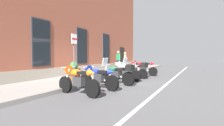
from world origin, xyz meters
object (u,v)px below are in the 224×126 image
object	(u,v)px
motorcycle_white_sport	(125,70)
motorcycle_green_touring	(117,73)
pedestrian_tan_coat	(125,60)
parking_sign	(74,51)
motorcycle_blue_sport	(97,76)
pedestrian_striped_shirt	(118,59)
motorcycle_silver_touring	(134,70)
barrel_planter	(74,73)
motorcycle_red_sport	(141,67)
motorcycle_orange_sport	(77,79)

from	to	relation	value
motorcycle_white_sport	motorcycle_green_touring	bearing A→B (deg)	-171.97
pedestrian_tan_coat	parking_sign	world-z (taller)	parking_sign
motorcycle_blue_sport	pedestrian_striped_shirt	world-z (taller)	pedestrian_striped_shirt
motorcycle_silver_touring	pedestrian_tan_coat	xyz separation A→B (m)	(4.62, 2.58, 0.50)
pedestrian_striped_shirt	parking_sign	world-z (taller)	parking_sign
motorcycle_blue_sport	barrel_planter	size ratio (longest dim) A/B	2.19
pedestrian_tan_coat	motorcycle_red_sport	bearing A→B (deg)	-140.38
motorcycle_orange_sport	barrel_planter	distance (m)	2.43
barrel_planter	pedestrian_tan_coat	bearing A→B (deg)	4.91
motorcycle_blue_sport	motorcycle_white_sport	world-z (taller)	motorcycle_white_sport
motorcycle_red_sport	pedestrian_tan_coat	bearing A→B (deg)	39.62
motorcycle_white_sport	barrel_planter	size ratio (longest dim) A/B	2.04
motorcycle_red_sport	pedestrian_tan_coat	world-z (taller)	pedestrian_tan_coat
motorcycle_red_sport	barrel_planter	bearing A→B (deg)	160.39
barrel_planter	motorcycle_white_sport	bearing A→B (deg)	-37.18
motorcycle_red_sport	pedestrian_tan_coat	xyz separation A→B (m)	(3.05, 2.52, 0.45)
motorcycle_orange_sport	motorcycle_silver_touring	bearing A→B (deg)	-2.76
motorcycle_green_touring	motorcycle_red_sport	bearing A→B (deg)	1.65
motorcycle_orange_sport	pedestrian_striped_shirt	xyz separation A→B (m)	(9.35, 2.73, 0.54)
motorcycle_blue_sport	motorcycle_silver_touring	xyz separation A→B (m)	(4.06, -0.23, -0.01)
motorcycle_green_touring	motorcycle_silver_touring	size ratio (longest dim) A/B	1.06
parking_sign	motorcycle_blue_sport	bearing A→B (deg)	-98.08
motorcycle_green_touring	pedestrian_striped_shirt	world-z (taller)	pedestrian_striped_shirt
motorcycle_white_sport	barrel_planter	xyz separation A→B (m)	(-2.30, 1.74, -0.03)
motorcycle_orange_sport	pedestrian_striped_shirt	bearing A→B (deg)	16.30
motorcycle_blue_sport	pedestrian_striped_shirt	distance (m)	8.52
motorcycle_silver_touring	parking_sign	size ratio (longest dim) A/B	0.89
motorcycle_orange_sport	motorcycle_red_sport	distance (m)	6.93
motorcycle_orange_sport	pedestrian_striped_shirt	size ratio (longest dim) A/B	1.18
parking_sign	barrel_planter	distance (m)	1.17
motorcycle_orange_sport	parking_sign	bearing A→B (deg)	41.72
motorcycle_red_sport	pedestrian_striped_shirt	size ratio (longest dim) A/B	1.26
pedestrian_tan_coat	pedestrian_striped_shirt	bearing A→B (deg)	147.18
barrel_planter	motorcycle_silver_touring	bearing A→B (deg)	-27.92
motorcycle_red_sport	pedestrian_striped_shirt	bearing A→B (deg)	50.55
motorcycle_white_sport	motorcycle_silver_touring	size ratio (longest dim) A/B	0.96
pedestrian_tan_coat	barrel_planter	xyz separation A→B (m)	(-8.17, -0.70, -0.48)
motorcycle_green_touring	parking_sign	world-z (taller)	parking_sign
motorcycle_blue_sport	motorcycle_white_sport	xyz separation A→B (m)	(2.81, -0.09, 0.04)
motorcycle_red_sport	motorcycle_blue_sport	bearing A→B (deg)	178.26
motorcycle_orange_sport	motorcycle_green_touring	world-z (taller)	motorcycle_green_touring
motorcycle_white_sport	pedestrian_tan_coat	size ratio (longest dim) A/B	1.24
motorcycle_green_touring	motorcycle_silver_touring	bearing A→B (deg)	1.39
motorcycle_orange_sport	barrel_planter	bearing A→B (deg)	41.85
motorcycle_white_sport	pedestrian_striped_shirt	distance (m)	5.98
pedestrian_tan_coat	parking_sign	size ratio (longest dim) A/B	0.69
motorcycle_blue_sport	barrel_planter	world-z (taller)	barrel_planter
motorcycle_orange_sport	pedestrian_tan_coat	bearing A→B (deg)	13.11
motorcycle_blue_sport	motorcycle_green_touring	bearing A→B (deg)	-12.00
motorcycle_orange_sport	pedestrian_tan_coat	size ratio (longest dim) A/B	1.27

